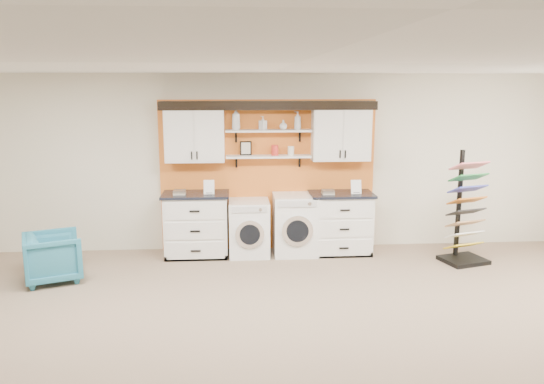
{
  "coord_description": "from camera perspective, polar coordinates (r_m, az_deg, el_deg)",
  "views": [
    {
      "loc": [
        -0.5,
        -4.37,
        2.63
      ],
      "look_at": [
        -0.05,
        2.3,
        1.27
      ],
      "focal_mm": 35.0,
      "sensor_mm": 36.0,
      "label": 1
    }
  ],
  "objects": [
    {
      "name": "dryer",
      "position": [
        8.34,
        2.49,
        -3.49
      ],
      "size": [
        0.68,
        0.71,
        0.95
      ],
      "color": "white",
      "rests_on": "floor"
    },
    {
      "name": "canister_cream",
      "position": [
        8.27,
        2.04,
        4.45
      ],
      "size": [
        0.1,
        0.1,
        0.14
      ],
      "primitive_type": "cylinder",
      "color": "silver",
      "rests_on": "shelf_lower"
    },
    {
      "name": "canister_red",
      "position": [
        8.25,
        0.31,
        4.51
      ],
      "size": [
        0.11,
        0.11,
        0.16
      ],
      "primitive_type": "cylinder",
      "color": "red",
      "rests_on": "shelf_lower"
    },
    {
      "name": "crown_molding",
      "position": [
        8.2,
        -0.4,
        9.39
      ],
      "size": [
        3.3,
        0.41,
        0.13
      ],
      "color": "black",
      "rests_on": "wall_back"
    },
    {
      "name": "upper_cabinet_left",
      "position": [
        8.22,
        -8.32,
        6.15
      ],
      "size": [
        0.9,
        0.35,
        0.84
      ],
      "color": "white",
      "rests_on": "wall_back"
    },
    {
      "name": "wall_back",
      "position": [
        8.47,
        -0.47,
        3.16
      ],
      "size": [
        10.0,
        0.0,
        10.0
      ],
      "primitive_type": "plane",
      "rotation": [
        1.57,
        0.0,
        0.0
      ],
      "color": "beige",
      "rests_on": "floor"
    },
    {
      "name": "floor",
      "position": [
        5.12,
        2.42,
        -19.41
      ],
      "size": [
        10.0,
        10.0,
        0.0
      ],
      "primitive_type": "plane",
      "color": "gray",
      "rests_on": "ground"
    },
    {
      "name": "upper_cabinet_right",
      "position": [
        8.35,
        7.42,
        6.26
      ],
      "size": [
        0.9,
        0.35,
        0.84
      ],
      "color": "white",
      "rests_on": "wall_back"
    },
    {
      "name": "soap_bottle_c",
      "position": [
        8.22,
        1.22,
        7.24
      ],
      "size": [
        0.16,
        0.16,
        0.15
      ],
      "primitive_type": "imported",
      "rotation": [
        0.0,
        0.0,
        3.72
      ],
      "color": "silver",
      "rests_on": "shelf_upper"
    },
    {
      "name": "base_cabinet_right",
      "position": [
        8.45,
        7.38,
        -3.31
      ],
      "size": [
        0.99,
        0.66,
        0.97
      ],
      "color": "white",
      "rests_on": "floor"
    },
    {
      "name": "base_cabinet_left",
      "position": [
        8.31,
        -8.12,
        -3.49
      ],
      "size": [
        1.02,
        0.66,
        1.0
      ],
      "color": "white",
      "rests_on": "floor"
    },
    {
      "name": "shelf_upper",
      "position": [
        8.21,
        -0.39,
        6.62
      ],
      "size": [
        1.32,
        0.28,
        0.03
      ],
      "primitive_type": "cube",
      "color": "white",
      "rests_on": "wall_back"
    },
    {
      "name": "accent_panel",
      "position": [
        8.47,
        -0.45,
        1.78
      ],
      "size": [
        3.4,
        0.07,
        2.4
      ],
      "primitive_type": "cube",
      "color": "orange",
      "rests_on": "wall_back"
    },
    {
      "name": "soap_bottle_d",
      "position": [
        8.24,
        2.77,
        7.69
      ],
      "size": [
        0.11,
        0.11,
        0.28
      ],
      "primitive_type": "imported",
      "rotation": [
        0.0,
        0.0,
        -1.56
      ],
      "color": "silver",
      "rests_on": "shelf_upper"
    },
    {
      "name": "armchair",
      "position": [
        7.83,
        -22.48,
        -6.48
      ],
      "size": [
        0.93,
        0.92,
        0.66
      ],
      "primitive_type": "imported",
      "rotation": [
        0.0,
        0.0,
        1.94
      ],
      "color": "teal",
      "rests_on": "floor"
    },
    {
      "name": "sample_rack",
      "position": [
        8.43,
        19.99,
        -3.6
      ],
      "size": [
        0.73,
        0.66,
        1.68
      ],
      "rotation": [
        0.0,
        0.0,
        0.28
      ],
      "color": "black",
      "rests_on": "floor"
    },
    {
      "name": "ceiling",
      "position": [
        4.4,
        2.74,
        13.71
      ],
      "size": [
        10.0,
        10.0,
        0.0
      ],
      "primitive_type": "plane",
      "rotation": [
        3.14,
        0.0,
        0.0
      ],
      "color": "white",
      "rests_on": "wall_back"
    },
    {
      "name": "shelf_lower",
      "position": [
        8.25,
        -0.38,
        3.85
      ],
      "size": [
        1.32,
        0.28,
        0.03
      ],
      "primitive_type": "cube",
      "color": "white",
      "rests_on": "wall_back"
    },
    {
      "name": "washer",
      "position": [
        8.3,
        -2.47,
        -3.85
      ],
      "size": [
        0.62,
        0.71,
        0.86
      ],
      "color": "white",
      "rests_on": "floor"
    },
    {
      "name": "picture_frame",
      "position": [
        8.27,
        -2.83,
        4.72
      ],
      "size": [
        0.18,
        0.02,
        0.22
      ],
      "color": "black",
      "rests_on": "shelf_lower"
    },
    {
      "name": "soap_bottle_b",
      "position": [
        8.2,
        -0.99,
        7.44
      ],
      "size": [
        0.13,
        0.13,
        0.21
      ],
      "primitive_type": "imported",
      "rotation": [
        0.0,
        0.0,
        3.89
      ],
      "color": "silver",
      "rests_on": "shelf_upper"
    },
    {
      "name": "soap_bottle_a",
      "position": [
        8.18,
        -3.9,
        7.86
      ],
      "size": [
        0.18,
        0.18,
        0.34
      ],
      "primitive_type": "imported",
      "rotation": [
        0.0,
        0.0,
        2.6
      ],
      "color": "silver",
      "rests_on": "shelf_upper"
    }
  ]
}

